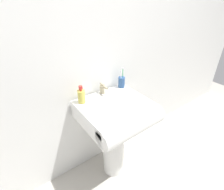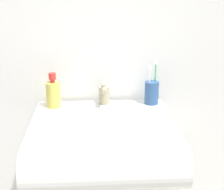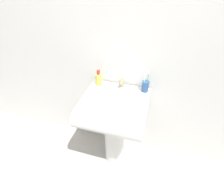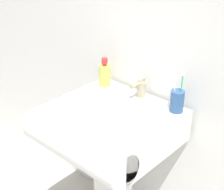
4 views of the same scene
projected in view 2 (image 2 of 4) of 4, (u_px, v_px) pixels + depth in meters
name	position (u px, v px, depth m)	size (l,w,h in m)	color
wall_back	(100.00, 27.00, 1.56)	(5.00, 0.05, 2.40)	silver
sink_basin	(103.00, 145.00, 1.36)	(0.58, 0.56, 0.16)	white
faucet	(104.00, 94.00, 1.56)	(0.05, 0.11, 0.10)	tan
toothbrush_cup	(152.00, 92.00, 1.57)	(0.06, 0.06, 0.20)	#2D5184
soap_bottle	(53.00, 94.00, 1.52)	(0.06, 0.06, 0.16)	gold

